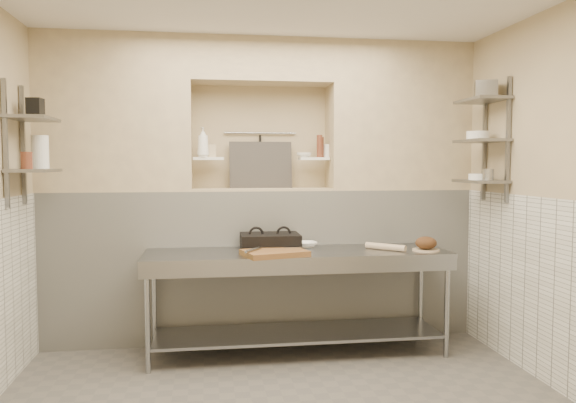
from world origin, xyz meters
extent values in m
cube|color=tan|center=(0.00, 2.00, 1.40)|extent=(4.00, 0.10, 2.80)
cube|color=tan|center=(0.00, -2.00, 1.40)|extent=(4.00, 0.10, 2.80)
cube|color=silver|center=(0.00, 1.75, 0.70)|extent=(4.00, 0.40, 1.40)
cube|color=tan|center=(0.00, 1.75, 1.41)|extent=(1.30, 0.40, 0.02)
cube|color=tan|center=(-1.33, 1.75, 2.10)|extent=(1.35, 0.40, 1.40)
cube|color=tan|center=(1.33, 1.75, 2.10)|extent=(1.35, 0.40, 1.40)
cube|color=tan|center=(0.00, 1.75, 2.60)|extent=(1.30, 0.40, 0.40)
cube|color=silver|center=(1.99, 0.00, 0.70)|extent=(0.02, 3.90, 1.40)
cube|color=white|center=(-0.50, 1.75, 1.70)|extent=(0.28, 0.16, 0.02)
cube|color=white|center=(0.50, 1.75, 1.70)|extent=(0.28, 0.16, 0.02)
cylinder|color=gray|center=(0.00, 1.92, 1.95)|extent=(0.70, 0.02, 0.02)
cylinder|color=black|center=(0.00, 1.90, 1.78)|extent=(0.02, 0.02, 0.30)
cube|color=#383330|center=(0.00, 1.85, 1.64)|extent=(0.60, 0.08, 0.45)
cube|color=slate|center=(-1.98, 1.25, 1.80)|extent=(0.03, 0.03, 0.95)
cube|color=slate|center=(-1.98, 0.85, 1.80)|extent=(0.03, 0.03, 0.95)
cube|color=slate|center=(-1.84, 1.05, 1.60)|extent=(0.30, 0.50, 0.02)
cube|color=slate|center=(-1.84, 1.05, 2.00)|extent=(0.30, 0.50, 0.03)
cube|color=slate|center=(1.98, 1.25, 1.85)|extent=(0.03, 0.03, 1.05)
cube|color=slate|center=(1.98, 0.85, 1.85)|extent=(0.03, 0.03, 1.05)
cube|color=slate|center=(1.84, 1.05, 1.50)|extent=(0.30, 0.50, 0.02)
cube|color=slate|center=(1.84, 1.05, 1.85)|extent=(0.30, 0.50, 0.02)
cube|color=slate|center=(1.84, 1.05, 2.20)|extent=(0.30, 0.50, 0.03)
cube|color=gray|center=(0.25, 1.20, 0.88)|extent=(2.60, 0.70, 0.04)
cube|color=gray|center=(0.25, 1.20, 0.18)|extent=(2.45, 0.60, 0.03)
cube|color=gray|center=(0.25, 0.87, 0.82)|extent=(2.60, 0.02, 0.12)
cylinder|color=gray|center=(-0.99, 0.91, 0.43)|extent=(0.04, 0.04, 0.86)
cylinder|color=gray|center=(-0.99, 1.49, 0.43)|extent=(0.04, 0.04, 0.86)
cylinder|color=gray|center=(1.49, 0.91, 0.43)|extent=(0.04, 0.04, 0.86)
cylinder|color=gray|center=(1.49, 1.49, 0.43)|extent=(0.04, 0.04, 0.86)
cube|color=black|center=(0.03, 1.32, 0.95)|extent=(0.52, 0.38, 0.09)
cube|color=black|center=(0.03, 1.32, 1.02)|extent=(0.52, 0.38, 0.05)
cube|color=brown|center=(0.03, 0.99, 0.92)|extent=(0.57, 0.47, 0.04)
cube|color=gray|center=(0.24, 1.10, 0.95)|extent=(0.25, 0.04, 0.01)
cylinder|color=gray|center=(-0.15, 0.97, 0.96)|extent=(0.16, 0.23, 0.02)
imported|color=white|center=(0.36, 1.41, 0.92)|extent=(0.21, 0.21, 0.05)
cylinder|color=tan|center=(1.02, 1.14, 0.93)|extent=(0.31, 0.30, 0.06)
cylinder|color=tan|center=(1.36, 1.05, 0.91)|extent=(0.24, 0.24, 0.01)
ellipsoid|color=#4C2D19|center=(1.36, 1.05, 0.97)|extent=(0.18, 0.18, 0.11)
imported|color=white|center=(-0.55, 1.70, 1.85)|extent=(0.13, 0.13, 0.28)
cube|color=tan|center=(-0.47, 1.76, 1.77)|extent=(0.08, 0.08, 0.12)
imported|color=white|center=(0.40, 1.73, 1.73)|extent=(0.18, 0.18, 0.04)
cylinder|color=#5D2D1E|center=(0.57, 1.77, 1.81)|extent=(0.05, 0.05, 0.19)
cylinder|color=#5D2D1E|center=(0.55, 1.74, 1.82)|extent=(0.05, 0.05, 0.21)
cylinder|color=white|center=(0.64, 1.79, 1.78)|extent=(0.07, 0.07, 0.13)
cylinder|color=white|center=(-1.84, 1.23, 1.75)|extent=(0.13, 0.13, 0.27)
cylinder|color=#5D2D1E|center=(-1.84, 0.87, 1.68)|extent=(0.08, 0.08, 0.13)
cube|color=black|center=(-1.84, 1.13, 2.09)|extent=(0.12, 0.12, 0.15)
cylinder|color=white|center=(1.84, 1.08, 1.54)|extent=(0.18, 0.18, 0.05)
cylinder|color=gray|center=(1.84, 0.92, 1.56)|extent=(0.10, 0.10, 0.10)
cylinder|color=white|center=(1.84, 1.11, 1.90)|extent=(0.20, 0.20, 0.07)
cube|color=gray|center=(1.84, 0.99, 2.28)|extent=(0.25, 0.27, 0.14)
camera|label=1|loc=(-0.52, -3.53, 1.65)|focal=35.00mm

